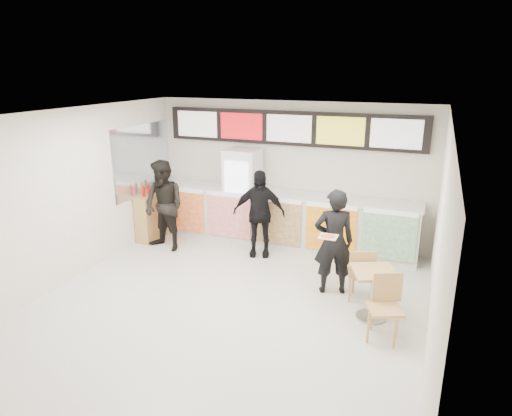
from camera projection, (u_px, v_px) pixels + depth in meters
The scene contains 15 objects.
floor at pixel (220, 313), 7.07m from camera, with size 7.00×7.00×0.00m, color beige.
ceiling at pixel (214, 117), 6.18m from camera, with size 7.00×7.00×0.00m, color white.
wall_back at pixel (290, 172), 9.73m from camera, with size 6.00×6.00×0.00m, color silver.
wall_left at pixel (57, 200), 7.68m from camera, with size 7.00×7.00×0.00m, color silver.
wall_right at pixel (438, 251), 5.57m from camera, with size 7.00×7.00×0.00m, color silver.
service_counter at pixel (283, 219), 9.64m from camera, with size 5.56×0.77×1.14m.
menu_board at pixel (290, 128), 9.38m from camera, with size 5.50×0.14×0.70m.
drinks_fridge at pixel (243, 195), 9.86m from camera, with size 0.70×0.67×2.00m.
mirror_panel at pixel (143, 160), 9.78m from camera, with size 0.01×2.00×1.50m, color #B2B7BF.
customer_main at pixel (334, 242), 7.49m from camera, with size 0.66×0.43×1.80m, color black.
customer_left at pixel (164, 206), 9.30m from camera, with size 0.91×0.71×1.88m, color black.
customer_mid at pixel (259, 213), 9.03m from camera, with size 1.03×0.43×1.76m, color black.
pizza_slice at pixel (328, 236), 7.02m from camera, with size 0.36×0.36×0.02m.
cafe_table at pixel (373, 285), 6.78m from camera, with size 1.02×1.62×0.93m.
condiment_ledge at pixel (152, 216), 10.05m from camera, with size 0.37×0.91×1.22m.
Camera 1 is at (2.84, -5.62, 3.64)m, focal length 32.00 mm.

